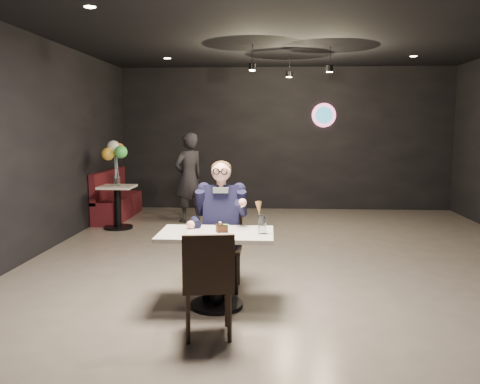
# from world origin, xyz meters

# --- Properties ---
(floor) EXTENTS (9.00, 9.00, 0.00)m
(floor) POSITION_xyz_m (0.00, 0.00, 0.00)
(floor) COLOR slate
(floor) RESTS_ON ground
(wall_sign) EXTENTS (0.50, 0.06, 0.50)m
(wall_sign) POSITION_xyz_m (0.80, 4.47, 2.00)
(wall_sign) COLOR pink
(wall_sign) RESTS_ON floor
(pendant_lights) EXTENTS (1.40, 1.20, 0.36)m
(pendant_lights) POSITION_xyz_m (0.00, 2.00, 2.88)
(pendant_lights) COLOR black
(pendant_lights) RESTS_ON floor
(main_table) EXTENTS (1.10, 0.70, 0.75)m
(main_table) POSITION_xyz_m (-0.83, -1.58, 0.38)
(main_table) COLOR silver
(main_table) RESTS_ON floor
(chair_far) EXTENTS (0.42, 0.46, 0.92)m
(chair_far) POSITION_xyz_m (-0.83, -1.03, 0.46)
(chair_far) COLOR black
(chair_far) RESTS_ON floor
(chair_near) EXTENTS (0.49, 0.52, 0.92)m
(chair_near) POSITION_xyz_m (-0.83, -2.26, 0.46)
(chair_near) COLOR black
(chair_near) RESTS_ON floor
(seated_man) EXTENTS (0.60, 0.80, 1.44)m
(seated_man) POSITION_xyz_m (-0.83, -1.03, 0.72)
(seated_man) COLOR black
(seated_man) RESTS_ON floor
(dessert_plate) EXTENTS (0.23, 0.23, 0.01)m
(dessert_plate) POSITION_xyz_m (-0.78, -1.69, 0.76)
(dessert_plate) COLOR white
(dessert_plate) RESTS_ON main_table
(cake_slice) EXTENTS (0.12, 0.11, 0.07)m
(cake_slice) POSITION_xyz_m (-0.77, -1.64, 0.80)
(cake_slice) COLOR black
(cake_slice) RESTS_ON dessert_plate
(mint_leaf) EXTENTS (0.06, 0.04, 0.01)m
(mint_leaf) POSITION_xyz_m (-0.73, -1.67, 0.84)
(mint_leaf) COLOR #2B8433
(mint_leaf) RESTS_ON cake_slice
(sundae_glass) EXTENTS (0.08, 0.08, 0.17)m
(sundae_glass) POSITION_xyz_m (-0.39, -1.62, 0.84)
(sundae_glass) COLOR silver
(sundae_glass) RESTS_ON main_table
(wafer_cone) EXTENTS (0.08, 0.08, 0.13)m
(wafer_cone) POSITION_xyz_m (-0.42, -1.66, 1.00)
(wafer_cone) COLOR #BE7D4E
(wafer_cone) RESTS_ON sundae_glass
(booth_bench) EXTENTS (0.46, 1.86, 0.93)m
(booth_bench) POSITION_xyz_m (-3.25, 3.17, 0.46)
(booth_bench) COLOR #430E19
(booth_bench) RESTS_ON floor
(side_table) EXTENTS (0.57, 0.57, 0.71)m
(side_table) POSITION_xyz_m (-2.95, 2.17, 0.36)
(side_table) COLOR silver
(side_table) RESTS_ON floor
(balloon_vase) EXTENTS (0.11, 0.11, 0.16)m
(balloon_vase) POSITION_xyz_m (-2.95, 2.17, 0.83)
(balloon_vase) COLOR silver
(balloon_vase) RESTS_ON side_table
(balloon_bunch) EXTENTS (0.40, 0.40, 0.66)m
(balloon_bunch) POSITION_xyz_m (-2.95, 2.17, 1.23)
(balloon_bunch) COLOR yellow
(balloon_bunch) RESTS_ON balloon_vase
(passerby) EXTENTS (0.71, 0.70, 1.65)m
(passerby) POSITION_xyz_m (-1.82, 2.91, 0.82)
(passerby) COLOR black
(passerby) RESTS_ON floor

